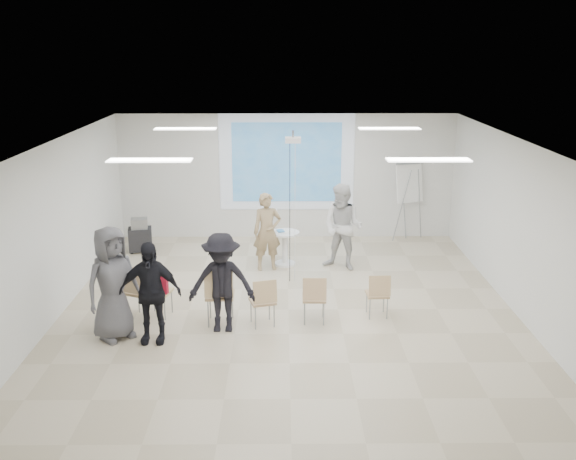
{
  "coord_description": "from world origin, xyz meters",
  "views": [
    {
      "loc": [
        -0.1,
        -10.6,
        4.59
      ],
      "look_at": [
        0.0,
        0.8,
        1.25
      ],
      "focal_mm": 40.0,
      "sensor_mm": 36.0,
      "label": 1
    }
  ],
  "objects_px": {
    "chair_left_inner": "(220,292)",
    "laptop": "(220,292)",
    "chair_far_left": "(137,288)",
    "chair_left_mid": "(157,289)",
    "audience_outer": "(112,277)",
    "chair_center": "(263,298)",
    "player_right": "(343,223)",
    "av_cart": "(140,236)",
    "player_left": "(267,227)",
    "chair_right_inner": "(314,295)",
    "audience_mid": "(222,276)",
    "flipchart_easel": "(409,183)",
    "chair_right_far": "(378,292)",
    "pedestal_table": "(285,246)",
    "audience_left": "(150,285)"
  },
  "relations": [
    {
      "from": "pedestal_table",
      "to": "audience_mid",
      "type": "bearing_deg",
      "value": -107.79
    },
    {
      "from": "audience_left",
      "to": "av_cart",
      "type": "bearing_deg",
      "value": 106.06
    },
    {
      "from": "laptop",
      "to": "chair_right_inner",
      "type": "bearing_deg",
      "value": 176.84
    },
    {
      "from": "laptop",
      "to": "av_cart",
      "type": "bearing_deg",
      "value": -61.87
    },
    {
      "from": "player_right",
      "to": "av_cart",
      "type": "height_order",
      "value": "player_right"
    },
    {
      "from": "audience_mid",
      "to": "flipchart_easel",
      "type": "xyz_separation_m",
      "value": [
        3.99,
        5.08,
        0.45
      ]
    },
    {
      "from": "player_right",
      "to": "chair_left_inner",
      "type": "distance_m",
      "value": 3.66
    },
    {
      "from": "laptop",
      "to": "audience_outer",
      "type": "bearing_deg",
      "value": 18.01
    },
    {
      "from": "chair_right_inner",
      "to": "player_right",
      "type": "bearing_deg",
      "value": 76.56
    },
    {
      "from": "chair_center",
      "to": "laptop",
      "type": "xyz_separation_m",
      "value": [
        -0.74,
        0.17,
        0.04
      ]
    },
    {
      "from": "pedestal_table",
      "to": "audience_outer",
      "type": "height_order",
      "value": "audience_outer"
    },
    {
      "from": "player_left",
      "to": "flipchart_easel",
      "type": "bearing_deg",
      "value": 21.04
    },
    {
      "from": "audience_left",
      "to": "flipchart_easel",
      "type": "bearing_deg",
      "value": 48.94
    },
    {
      "from": "player_right",
      "to": "chair_far_left",
      "type": "distance_m",
      "value": 4.56
    },
    {
      "from": "chair_far_left",
      "to": "chair_right_far",
      "type": "bearing_deg",
      "value": 23.71
    },
    {
      "from": "pedestal_table",
      "to": "laptop",
      "type": "height_order",
      "value": "pedestal_table"
    },
    {
      "from": "chair_far_left",
      "to": "audience_mid",
      "type": "bearing_deg",
      "value": 7.18
    },
    {
      "from": "chair_center",
      "to": "av_cart",
      "type": "distance_m",
      "value": 5.02
    },
    {
      "from": "pedestal_table",
      "to": "audience_outer",
      "type": "bearing_deg",
      "value": -128.07
    },
    {
      "from": "audience_mid",
      "to": "flipchart_easel",
      "type": "height_order",
      "value": "flipchart_easel"
    },
    {
      "from": "player_left",
      "to": "chair_center",
      "type": "relative_size",
      "value": 2.17
    },
    {
      "from": "player_left",
      "to": "chair_far_left",
      "type": "relative_size",
      "value": 1.84
    },
    {
      "from": "chair_left_mid",
      "to": "audience_outer",
      "type": "height_order",
      "value": "audience_outer"
    },
    {
      "from": "chair_left_inner",
      "to": "audience_mid",
      "type": "height_order",
      "value": "audience_mid"
    },
    {
      "from": "player_left",
      "to": "laptop",
      "type": "bearing_deg",
      "value": -116.28
    },
    {
      "from": "flipchart_easel",
      "to": "chair_right_inner",
      "type": "bearing_deg",
      "value": -138.51
    },
    {
      "from": "pedestal_table",
      "to": "chair_left_inner",
      "type": "bearing_deg",
      "value": -109.97
    },
    {
      "from": "chair_far_left",
      "to": "chair_left_mid",
      "type": "xyz_separation_m",
      "value": [
        0.3,
        0.12,
        -0.07
      ]
    },
    {
      "from": "chair_left_mid",
      "to": "chair_left_inner",
      "type": "height_order",
      "value": "chair_left_inner"
    },
    {
      "from": "chair_left_inner",
      "to": "laptop",
      "type": "distance_m",
      "value": 0.12
    },
    {
      "from": "player_left",
      "to": "av_cart",
      "type": "distance_m",
      "value": 3.22
    },
    {
      "from": "chair_left_inner",
      "to": "audience_outer",
      "type": "distance_m",
      "value": 1.76
    },
    {
      "from": "chair_left_inner",
      "to": "chair_right_inner",
      "type": "bearing_deg",
      "value": 0.71
    },
    {
      "from": "chair_left_mid",
      "to": "chair_right_far",
      "type": "bearing_deg",
      "value": 11.3
    },
    {
      "from": "chair_center",
      "to": "chair_right_inner",
      "type": "relative_size",
      "value": 1.0
    },
    {
      "from": "chair_right_inner",
      "to": "chair_left_mid",
      "type": "bearing_deg",
      "value": 175.67
    },
    {
      "from": "player_left",
      "to": "chair_right_inner",
      "type": "relative_size",
      "value": 2.17
    },
    {
      "from": "chair_right_far",
      "to": "audience_left",
      "type": "bearing_deg",
      "value": -169.5
    },
    {
      "from": "audience_outer",
      "to": "flipchart_easel",
      "type": "bearing_deg",
      "value": -0.6
    },
    {
      "from": "player_right",
      "to": "audience_outer",
      "type": "distance_m",
      "value": 5.13
    },
    {
      "from": "audience_outer",
      "to": "flipchart_easel",
      "type": "height_order",
      "value": "audience_outer"
    },
    {
      "from": "chair_left_inner",
      "to": "chair_center",
      "type": "relative_size",
      "value": 1.18
    },
    {
      "from": "chair_left_mid",
      "to": "audience_mid",
      "type": "height_order",
      "value": "audience_mid"
    },
    {
      "from": "player_left",
      "to": "laptop",
      "type": "xyz_separation_m",
      "value": [
        -0.74,
        -2.69,
        -0.38
      ]
    },
    {
      "from": "player_left",
      "to": "chair_right_far",
      "type": "bearing_deg",
      "value": -62.9
    },
    {
      "from": "flipchart_easel",
      "to": "pedestal_table",
      "type": "bearing_deg",
      "value": -169.58
    },
    {
      "from": "chair_right_inner",
      "to": "audience_left",
      "type": "relative_size",
      "value": 0.45
    },
    {
      "from": "chair_left_inner",
      "to": "av_cart",
      "type": "height_order",
      "value": "chair_left_inner"
    },
    {
      "from": "player_left",
      "to": "chair_right_far",
      "type": "xyz_separation_m",
      "value": [
        1.96,
        -2.51,
        -0.45
      ]
    },
    {
      "from": "chair_far_left",
      "to": "audience_outer",
      "type": "relative_size",
      "value": 0.48
    }
  ]
}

